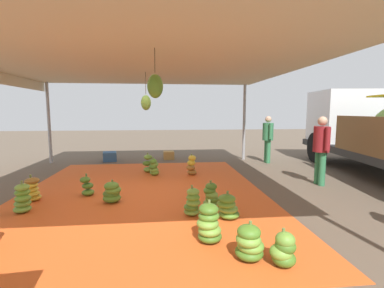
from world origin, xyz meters
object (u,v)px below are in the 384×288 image
at_px(banana_bunch_1, 148,164).
at_px(banana_bunch_5, 112,193).
at_px(banana_bunch_10, 209,224).
at_px(banana_bunch_13, 154,168).
at_px(banana_bunch_2, 284,250).
at_px(banana_bunch_6, 192,203).
at_px(banana_bunch_9, 22,199).
at_px(worker_1, 268,136).
at_px(banana_bunch_11, 87,187).
at_px(banana_bunch_0, 249,243).
at_px(crate_0, 169,155).
at_px(banana_bunch_8, 211,196).
at_px(banana_bunch_3, 192,166).
at_px(worker_0, 321,145).
at_px(banana_bunch_14, 228,207).
at_px(banana_bunch_4, 31,190).
at_px(crate_1, 110,157).

height_order(banana_bunch_1, banana_bunch_5, banana_bunch_1).
relative_size(banana_bunch_1, banana_bunch_5, 1.20).
relative_size(banana_bunch_10, banana_bunch_13, 1.14).
relative_size(banana_bunch_2, banana_bunch_6, 0.84).
height_order(banana_bunch_9, banana_bunch_10, banana_bunch_10).
bearing_deg(worker_1, banana_bunch_11, -57.86).
height_order(banana_bunch_6, banana_bunch_13, banana_bunch_6).
xyz_separation_m(banana_bunch_6, banana_bunch_9, (-0.45, -2.85, 0.02)).
height_order(banana_bunch_0, crate_0, banana_bunch_0).
distance_m(banana_bunch_5, banana_bunch_13, 2.23).
bearing_deg(banana_bunch_8, worker_1, 147.18).
xyz_separation_m(banana_bunch_3, worker_1, (-1.60, 2.72, 0.65)).
distance_m(banana_bunch_6, banana_bunch_13, 3.02).
relative_size(worker_0, worker_1, 1.03).
relative_size(banana_bunch_3, banana_bunch_14, 1.31).
distance_m(banana_bunch_4, banana_bunch_14, 3.74).
bearing_deg(banana_bunch_5, banana_bunch_10, 41.29).
height_order(banana_bunch_1, banana_bunch_4, banana_bunch_1).
bearing_deg(banana_bunch_3, banana_bunch_9, -52.43).
bearing_deg(worker_0, banana_bunch_2, -36.04).
distance_m(banana_bunch_4, banana_bunch_5, 1.57).
distance_m(banana_bunch_2, banana_bunch_8, 2.02).
bearing_deg(worker_0, banana_bunch_11, -86.43).
distance_m(worker_1, crate_0, 3.54).
height_order(banana_bunch_1, worker_0, worker_0).
bearing_deg(worker_1, banana_bunch_13, -67.75).
bearing_deg(crate_1, banana_bunch_8, 28.68).
relative_size(banana_bunch_5, worker_1, 0.30).
relative_size(banana_bunch_13, crate_0, 1.14).
height_order(banana_bunch_0, worker_1, worker_1).
xyz_separation_m(banana_bunch_1, crate_1, (-1.98, -1.42, -0.08)).
bearing_deg(banana_bunch_11, worker_1, 122.14).
distance_m(banana_bunch_5, banana_bunch_11, 0.76).
distance_m(banana_bunch_3, worker_0, 3.22).
bearing_deg(crate_1, banana_bunch_11, 4.38).
xyz_separation_m(banana_bunch_5, banana_bunch_9, (0.37, -1.41, 0.04)).
distance_m(banana_bunch_2, worker_1, 6.46).
height_order(worker_1, crate_1, worker_1).
relative_size(banana_bunch_10, worker_0, 0.36).
relative_size(banana_bunch_9, banana_bunch_14, 1.22).
bearing_deg(crate_1, banana_bunch_0, 22.77).
distance_m(banana_bunch_4, banana_bunch_11, 1.00).
xyz_separation_m(banana_bunch_1, banana_bunch_9, (2.89, -1.95, -0.01)).
bearing_deg(banana_bunch_8, banana_bunch_11, -111.07).
relative_size(banana_bunch_10, crate_1, 1.09).
xyz_separation_m(banana_bunch_0, banana_bunch_10, (-0.48, -0.39, 0.04)).
xyz_separation_m(banana_bunch_2, banana_bunch_6, (-1.58, -0.84, 0.02)).
bearing_deg(worker_1, crate_1, -99.16).
bearing_deg(banana_bunch_1, crate_0, 164.05).
relative_size(banana_bunch_5, banana_bunch_8, 0.96).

